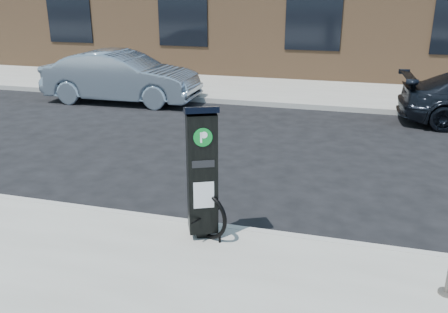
% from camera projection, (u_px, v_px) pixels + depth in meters
% --- Properties ---
extents(ground, '(120.00, 120.00, 0.00)m').
position_uv_depth(ground, '(221.00, 234.00, 6.92)').
color(ground, black).
rests_on(ground, ground).
extents(sidewalk_far, '(60.00, 12.00, 0.15)m').
position_uv_depth(sidewalk_far, '(315.00, 73.00, 19.59)').
color(sidewalk_far, gray).
rests_on(sidewalk_far, ground).
extents(curb_near, '(60.00, 0.12, 0.16)m').
position_uv_depth(curb_near, '(220.00, 230.00, 6.87)').
color(curb_near, '#9E9B93').
rests_on(curb_near, ground).
extents(curb_far, '(60.00, 0.12, 0.16)m').
position_uv_depth(curb_far, '(295.00, 106.00, 14.16)').
color(curb_far, '#9E9B93').
rests_on(curb_far, ground).
extents(parking_kiosk, '(0.54, 0.52, 1.86)m').
position_uv_depth(parking_kiosk, '(202.00, 171.00, 6.27)').
color(parking_kiosk, black).
rests_on(parking_kiosk, sidewalk_near).
extents(bike_rack, '(0.65, 0.32, 0.68)m').
position_uv_depth(bike_rack, '(207.00, 215.00, 6.41)').
color(bike_rack, black).
rests_on(bike_rack, sidewalk_near).
extents(car_silver, '(4.86, 1.83, 1.58)m').
position_uv_depth(car_silver, '(121.00, 77.00, 14.74)').
color(car_silver, gray).
rests_on(car_silver, ground).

